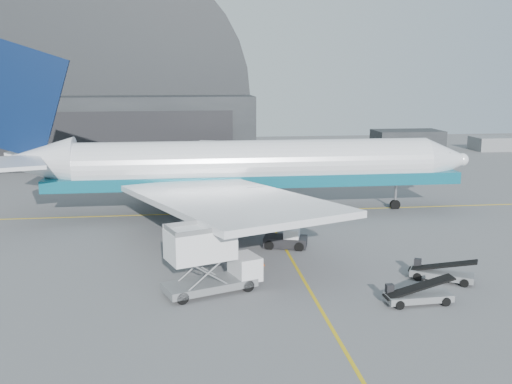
{
  "coord_description": "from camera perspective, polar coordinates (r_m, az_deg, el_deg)",
  "views": [
    {
      "loc": [
        -8.88,
        -43.88,
        15.74
      ],
      "look_at": [
        -2.2,
        9.75,
        4.5
      ],
      "focal_mm": 40.0,
      "sensor_mm": 36.0,
      "label": 1
    }
  ],
  "objects": [
    {
      "name": "traffic_cone",
      "position": [
        48.02,
        0.61,
        -7.04
      ],
      "size": [
        0.41,
        0.41,
        0.59
      ],
      "color": "#E55707",
      "rests_on": "ground"
    },
    {
      "name": "catering_truck",
      "position": [
        41.77,
        -4.77,
        -6.81
      ],
      "size": [
        7.59,
        4.93,
        4.9
      ],
      "rotation": [
        0.0,
        0.0,
        0.36
      ],
      "color": "slate",
      "rests_on": "ground"
    },
    {
      "name": "airliner",
      "position": [
        64.39,
        -1.97,
        2.54
      ],
      "size": [
        55.4,
        53.72,
        19.44
      ],
      "color": "white",
      "rests_on": "ground"
    },
    {
      "name": "distant_bldg_b",
      "position": [
        129.8,
        22.5,
        3.89
      ],
      "size": [
        8.0,
        6.0,
        2.8
      ],
      "primitive_type": "cube",
      "color": "slate",
      "rests_on": "ground"
    },
    {
      "name": "taxi_lines",
      "position": [
        59.37,
        1.76,
        -3.62
      ],
      "size": [
        80.0,
        42.12,
        0.02
      ],
      "color": "gold",
      "rests_on": "ground"
    },
    {
      "name": "belt_loader_b",
      "position": [
        46.83,
        18.03,
        -7.73
      ],
      "size": [
        4.88,
        3.77,
        1.92
      ],
      "rotation": [
        0.0,
        0.0,
        -0.53
      ],
      "color": "slate",
      "rests_on": "ground"
    },
    {
      "name": "pushback_tug",
      "position": [
        52.89,
        3.09,
        -4.81
      ],
      "size": [
        4.37,
        3.25,
        1.81
      ],
      "rotation": [
        0.0,
        0.0,
        -0.29
      ],
      "color": "black",
      "rests_on": "ground"
    },
    {
      "name": "distant_bldg_a",
      "position": [
        126.0,
        14.84,
        4.18
      ],
      "size": [
        14.0,
        8.0,
        4.0
      ],
      "primitive_type": "cube",
      "color": "black",
      "rests_on": "ground"
    },
    {
      "name": "belt_loader_a",
      "position": [
        41.9,
        15.85,
        -9.93
      ],
      "size": [
        5.0,
        1.94,
        1.89
      ],
      "rotation": [
        0.0,
        0.0,
        0.05
      ],
      "color": "slate",
      "rests_on": "ground"
    },
    {
      "name": "ground",
      "position": [
        47.46,
        4.13,
        -7.65
      ],
      "size": [
        200.0,
        200.0,
        0.0
      ],
      "primitive_type": "plane",
      "color": "#565659",
      "rests_on": "ground"
    },
    {
      "name": "hangar",
      "position": [
        109.79,
        -14.1,
        8.16
      ],
      "size": [
        50.0,
        28.3,
        28.0
      ],
      "color": "black",
      "rests_on": "ground"
    }
  ]
}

